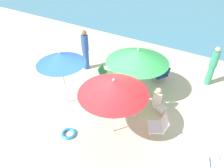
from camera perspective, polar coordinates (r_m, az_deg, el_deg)
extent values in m
plane|color=beige|center=(6.92, -0.92, -7.27)|extent=(40.00, 40.00, 0.00)
cube|color=teal|center=(18.62, 23.62, 18.36)|extent=(40.00, 16.00, 0.01)
cylinder|color=silver|center=(7.24, 6.70, 3.17)|extent=(0.04, 0.04, 1.70)
cone|color=green|center=(6.92, 7.06, 7.66)|extent=(2.12, 2.12, 0.41)
sphere|color=silver|center=(6.81, 7.21, 9.41)|extent=(0.06, 0.06, 0.06)
cylinder|color=silver|center=(6.82, -13.03, 1.17)|extent=(0.04, 0.04, 1.91)
cone|color=blue|center=(6.42, -13.95, 6.90)|extent=(1.51, 1.51, 0.35)
sphere|color=silver|center=(6.33, -14.22, 8.52)|extent=(0.06, 0.06, 0.06)
cylinder|color=silver|center=(5.65, 0.35, -6.70)|extent=(0.04, 0.04, 1.82)
cone|color=red|center=(5.19, 0.38, -0.79)|extent=(1.84, 1.84, 0.38)
sphere|color=silver|center=(5.06, 0.39, 1.19)|extent=(0.06, 0.06, 0.06)
cube|color=navy|center=(8.33, 12.75, 2.45)|extent=(0.66, 0.67, 0.03)
cube|color=navy|center=(8.41, 14.28, 3.90)|extent=(0.49, 0.34, 0.33)
cylinder|color=silver|center=(8.18, 12.42, 0.59)|extent=(0.02, 0.02, 0.25)
cylinder|color=silver|center=(8.40, 10.73, 1.90)|extent=(0.02, 0.02, 0.25)
cylinder|color=silver|center=(8.42, 14.52, 1.40)|extent=(0.02, 0.02, 0.25)
cylinder|color=silver|center=(8.65, 12.82, 2.65)|extent=(0.02, 0.02, 0.25)
cube|color=#33934C|center=(8.20, -1.14, 2.67)|extent=(0.63, 0.62, 0.03)
cube|color=#33934C|center=(8.19, -2.97, 3.92)|extent=(0.25, 0.52, 0.31)
cylinder|color=silver|center=(8.38, 0.65, 2.41)|extent=(0.02, 0.02, 0.23)
cylinder|color=silver|center=(8.06, -0.20, 0.90)|extent=(0.02, 0.02, 0.23)
cylinder|color=silver|center=(8.49, -2.02, 2.87)|extent=(0.02, 0.02, 0.23)
cylinder|color=silver|center=(8.17, -2.95, 1.39)|extent=(0.02, 0.02, 0.23)
cube|color=white|center=(6.23, 11.86, -11.43)|extent=(0.62, 0.65, 0.03)
cube|color=white|center=(6.13, 14.25, -10.22)|extent=(0.37, 0.51, 0.37)
cylinder|color=silver|center=(6.16, 10.29, -13.58)|extent=(0.02, 0.02, 0.22)
cylinder|color=silver|center=(6.43, 9.97, -10.86)|extent=(0.02, 0.02, 0.22)
cylinder|color=silver|center=(6.22, 13.55, -13.57)|extent=(0.02, 0.02, 0.22)
cylinder|color=silver|center=(6.48, 13.07, -10.88)|extent=(0.02, 0.02, 0.22)
cylinder|color=#2D519E|center=(8.93, -7.12, 6.72)|extent=(0.25, 0.25, 0.85)
cylinder|color=#2D519E|center=(8.60, -7.49, 11.08)|extent=(0.30, 0.30, 0.65)
sphere|color=#896042|center=(8.43, -7.72, 13.73)|extent=(0.21, 0.21, 0.21)
cube|color=silver|center=(6.84, 13.15, -6.24)|extent=(0.44, 0.40, 0.12)
cylinder|color=#DBAD84|center=(6.85, 13.95, -7.75)|extent=(0.12, 0.12, 0.25)
cylinder|color=silver|center=(6.78, 12.34, -3.98)|extent=(0.28, 0.28, 0.46)
sphere|color=#DBAD84|center=(6.58, 12.69, -1.80)|extent=(0.19, 0.19, 0.19)
cube|color=black|center=(7.06, -1.16, -3.59)|extent=(0.46, 0.43, 0.12)
cylinder|color=#DBAD84|center=(7.24, -1.79, -3.67)|extent=(0.12, 0.12, 0.25)
cylinder|color=black|center=(6.79, -0.41, -2.93)|extent=(0.30, 0.30, 0.46)
sphere|color=#DBAD84|center=(6.59, -0.42, -0.72)|extent=(0.20, 0.20, 0.20)
cylinder|color=#389970|center=(8.72, 25.18, 2.22)|extent=(0.23, 0.23, 0.78)
cylinder|color=#389970|center=(8.40, 26.36, 6.12)|extent=(0.27, 0.27, 0.60)
sphere|color=#DBAD84|center=(8.23, 27.07, 8.46)|extent=(0.19, 0.19, 0.19)
cube|color=white|center=(3.80, 26.35, -19.29)|extent=(0.16, 0.48, 0.35)
torus|color=#238CD8|center=(6.32, -11.79, -13.15)|extent=(0.43, 0.43, 0.08)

